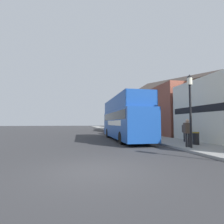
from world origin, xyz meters
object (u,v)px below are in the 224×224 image
(tour_bus, at_px, (124,121))
(lamp_post_nearest, at_px, (190,97))
(lamp_post_second, at_px, (138,107))
(pedestrian_second, at_px, (187,130))
(pedestrian_third, at_px, (185,130))
(parked_car_ahead_of_bus, at_px, (112,130))
(litter_bin, at_px, (196,138))

(tour_bus, distance_m, lamp_post_nearest, 7.44)
(lamp_post_second, bearing_deg, tour_bus, -140.50)
(pedestrian_second, distance_m, pedestrian_third, 3.22)
(parked_car_ahead_of_bus, height_order, pedestrian_third, pedestrian_third)
(lamp_post_nearest, distance_m, lamp_post_second, 8.63)
(lamp_post_nearest, relative_size, litter_bin, 5.18)
(lamp_post_nearest, bearing_deg, lamp_post_second, 91.89)
(tour_bus, height_order, pedestrian_second, tour_bus)
(parked_car_ahead_of_bus, height_order, lamp_post_nearest, lamp_post_nearest)
(litter_bin, bearing_deg, lamp_post_nearest, -135.11)
(pedestrian_second, height_order, pedestrian_third, pedestrian_second)
(pedestrian_third, bearing_deg, lamp_post_second, 110.54)
(lamp_post_nearest, height_order, litter_bin, lamp_post_nearest)
(tour_bus, xyz_separation_m, lamp_post_nearest, (2.41, -6.87, 1.51))
(lamp_post_nearest, bearing_deg, parked_car_ahead_of_bus, 96.55)
(lamp_post_second, distance_m, litter_bin, 7.97)
(pedestrian_second, xyz_separation_m, pedestrian_third, (1.68, 2.74, -0.13))
(tour_bus, xyz_separation_m, lamp_post_second, (2.12, 1.75, 1.61))
(parked_car_ahead_of_bus, xyz_separation_m, pedestrian_third, (3.54, -12.35, 0.45))
(pedestrian_third, bearing_deg, litter_bin, -102.16)
(pedestrian_third, relative_size, lamp_post_second, 0.33)
(pedestrian_third, xyz_separation_m, lamp_post_second, (-2.04, 5.44, 2.34))
(pedestrian_second, bearing_deg, lamp_post_second, 92.49)
(litter_bin, bearing_deg, pedestrian_third, 77.84)
(tour_bus, relative_size, lamp_post_second, 2.22)
(pedestrian_third, bearing_deg, lamp_post_nearest, -118.83)
(parked_car_ahead_of_bus, height_order, lamp_post_second, lamp_post_second)
(pedestrian_second, xyz_separation_m, litter_bin, (1.29, 0.91, -0.60))
(pedestrian_third, bearing_deg, tour_bus, 138.46)
(lamp_post_nearest, height_order, lamp_post_second, lamp_post_second)
(parked_car_ahead_of_bus, relative_size, pedestrian_second, 2.47)
(pedestrian_second, relative_size, litter_bin, 2.01)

